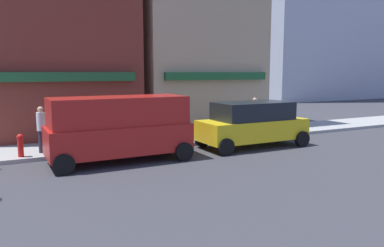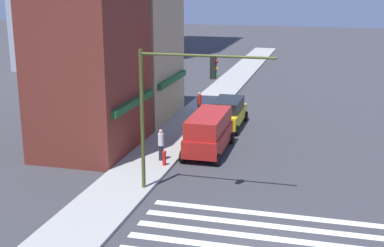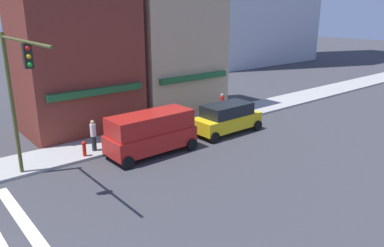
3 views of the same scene
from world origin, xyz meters
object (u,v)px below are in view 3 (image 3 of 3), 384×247
at_px(fire_hydrant, 84,148).
at_px(pedestrian_red_jacket, 222,105).
at_px(pedestrian_white_shirt, 93,135).
at_px(traffic_signal, 18,84).
at_px(van_red, 151,132).
at_px(suv_yellow, 227,118).

bearing_deg(fire_hydrant, pedestrian_red_jacket, 4.12).
bearing_deg(pedestrian_red_jacket, pedestrian_white_shirt, 119.96).
distance_m(traffic_signal, fire_hydrant, 5.43).
bearing_deg(van_red, pedestrian_white_shirt, 137.97).
relative_size(van_red, fire_hydrant, 5.97).
xyz_separation_m(van_red, suv_yellow, (5.85, 0.00, -0.25)).
xyz_separation_m(van_red, pedestrian_red_jacket, (7.78, 2.49, -0.21)).
height_order(traffic_signal, fire_hydrant, traffic_signal).
height_order(suv_yellow, pedestrian_white_shirt, suv_yellow).
distance_m(suv_yellow, fire_hydrant, 9.21).
relative_size(van_red, pedestrian_white_shirt, 2.84).
height_order(traffic_signal, pedestrian_white_shirt, traffic_signal).
bearing_deg(suv_yellow, pedestrian_red_jacket, 51.74).
bearing_deg(fire_hydrant, van_red, -28.04).
bearing_deg(pedestrian_white_shirt, suv_yellow, -150.42).
distance_m(traffic_signal, pedestrian_white_shirt, 5.74).
bearing_deg(traffic_signal, pedestrian_white_shirt, 24.98).
bearing_deg(suv_yellow, fire_hydrant, 168.85).
relative_size(van_red, suv_yellow, 1.07).
bearing_deg(van_red, fire_hydrant, 151.28).
distance_m(van_red, pedestrian_white_shirt, 3.23).
xyz_separation_m(traffic_signal, fire_hydrant, (3.25, 1.44, -4.11)).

